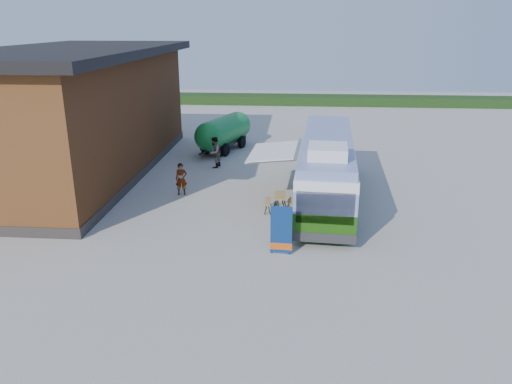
# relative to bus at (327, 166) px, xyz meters

# --- Properties ---
(ground) EXTENTS (100.00, 100.00, 0.00)m
(ground) POSITION_rel_bus_xyz_m (-4.31, -5.96, -1.84)
(ground) COLOR #BCB7AD
(ground) RESTS_ON ground
(barn) EXTENTS (9.60, 21.20, 7.50)m
(barn) POSITION_rel_bus_xyz_m (-14.81, 4.04, 1.75)
(barn) COLOR brown
(barn) RESTS_ON ground
(hedge) EXTENTS (40.00, 3.00, 1.00)m
(hedge) POSITION_rel_bus_xyz_m (3.69, 32.04, -1.34)
(hedge) COLOR #264419
(hedge) RESTS_ON ground
(bus) EXTENTS (3.44, 12.68, 3.85)m
(bus) POSITION_rel_bus_xyz_m (0.00, 0.00, 0.00)
(bus) COLOR #295F0F
(bus) RESTS_ON ground
(awning) EXTENTS (2.77, 4.18, 0.51)m
(awning) POSITION_rel_bus_xyz_m (-2.52, -0.10, 0.98)
(awning) COLOR white
(awning) RESTS_ON ground
(banner) EXTENTS (0.89, 0.22, 2.05)m
(banner) POSITION_rel_bus_xyz_m (-2.12, -6.68, -1.00)
(banner) COLOR navy
(banner) RESTS_ON ground
(picnic_table) EXTENTS (1.50, 1.33, 0.84)m
(picnic_table) POSITION_rel_bus_xyz_m (-2.32, -1.85, -1.22)
(picnic_table) COLOR tan
(picnic_table) RESTS_ON ground
(person_a) EXTENTS (0.72, 0.57, 1.73)m
(person_a) POSITION_rel_bus_xyz_m (-7.74, 0.25, -0.97)
(person_a) COLOR #999999
(person_a) RESTS_ON ground
(person_b) EXTENTS (0.97, 1.13, 1.99)m
(person_b) POSITION_rel_bus_xyz_m (-6.78, 5.63, -0.85)
(person_b) COLOR #999999
(person_b) RESTS_ON ground
(slurry_tanker) EXTENTS (3.48, 6.45, 2.49)m
(slurry_tanker) POSITION_rel_bus_xyz_m (-6.79, 10.04, -0.41)
(slurry_tanker) COLOR #167E31
(slurry_tanker) RESTS_ON ground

